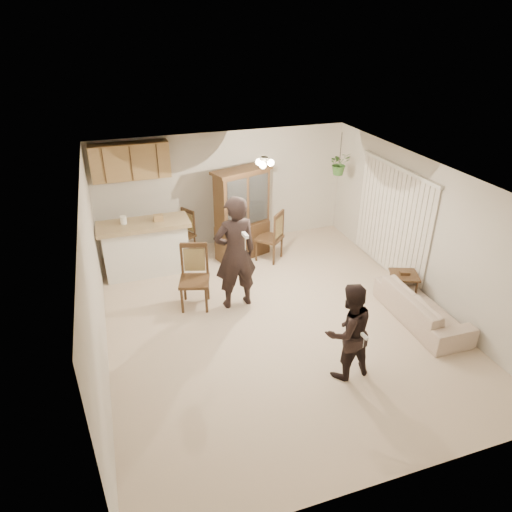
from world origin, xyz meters
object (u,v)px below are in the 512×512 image
object	(u,v)px
china_hutch	(242,215)
chair_hutch_right	(269,246)
side_table	(403,286)
chair_bar	(195,290)
sofa	(423,302)
child	(348,336)
adult	(235,260)
chair_hutch_left	(183,243)

from	to	relation	value
china_hutch	chair_hutch_right	size ratio (longest dim) A/B	1.76
side_table	chair_bar	xyz separation A→B (m)	(-3.61, 0.95, 0.05)
sofa	chair_hutch_right	bearing A→B (deg)	31.38
sofa	child	size ratio (longest dim) A/B	1.39
adult	chair_hutch_left	bearing A→B (deg)	-80.41
chair_bar	china_hutch	bearing A→B (deg)	65.95
sofa	child	distance (m)	2.02
chair_bar	chair_hutch_right	xyz separation A→B (m)	(1.84, 1.27, -0.01)
adult	chair_hutch_right	world-z (taller)	adult
child	side_table	xyz separation A→B (m)	(1.93, 1.44, -0.41)
china_hutch	side_table	distance (m)	3.46
child	chair_hutch_left	world-z (taller)	child
child	chair_hutch_right	bearing A→B (deg)	-97.68
side_table	chair_hutch_left	xyz separation A→B (m)	(-3.46, 3.01, 0.01)
chair_hutch_right	chair_bar	bearing A→B (deg)	-10.42
sofa	side_table	size ratio (longest dim) A/B	3.09
china_hutch	chair_hutch_right	bearing A→B (deg)	-51.47
sofa	chair_hutch_left	xyz separation A→B (m)	(-3.37, 3.68, -0.09)
side_table	chair_hutch_right	xyz separation A→B (m)	(-1.77, 2.22, 0.04)
sofa	chair_hutch_left	size ratio (longest dim) A/B	1.89
adult	child	bearing A→B (deg)	109.56
side_table	chair_hutch_right	distance (m)	2.84
china_hutch	adult	bearing A→B (deg)	-129.21
adult	chair_hutch_right	bearing A→B (deg)	-132.56
child	china_hutch	size ratio (longest dim) A/B	0.70
china_hutch	chair_bar	distance (m)	2.17
adult	chair_hutch_left	size ratio (longest dim) A/B	1.82
side_table	china_hutch	bearing A→B (deg)	131.65
child	sofa	bearing A→B (deg)	-162.68
sofa	china_hutch	size ratio (longest dim) A/B	0.97
adult	side_table	size ratio (longest dim) A/B	2.97
adult	china_hutch	size ratio (longest dim) A/B	0.94
adult	child	world-z (taller)	adult
adult	china_hutch	xyz separation A→B (m)	(0.65, 1.76, 0.05)
chair_hutch_left	side_table	bearing A→B (deg)	18.66
chair_hutch_right	adult	bearing A→B (deg)	6.73
child	chair_hutch_right	xyz separation A→B (m)	(0.17, 3.66, -0.37)
side_table	chair_bar	distance (m)	3.73
china_hutch	chair_hutch_left	distance (m)	1.45
adult	china_hutch	world-z (taller)	china_hutch
side_table	child	bearing A→B (deg)	-143.36
sofa	side_table	bearing A→B (deg)	-5.75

